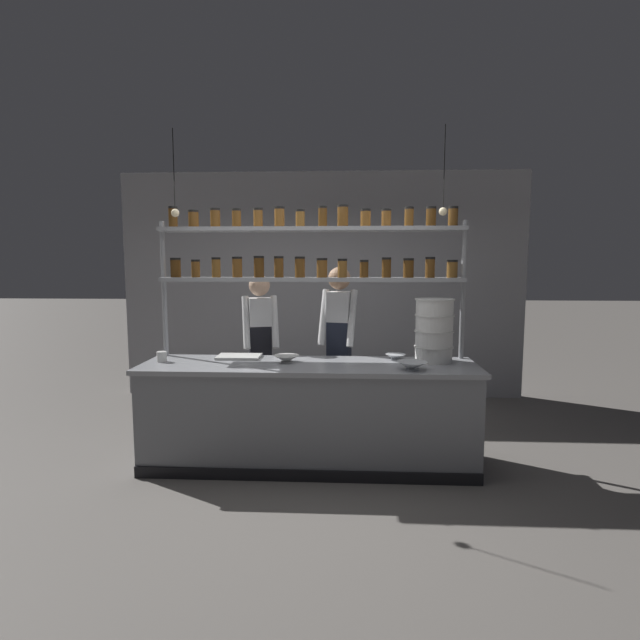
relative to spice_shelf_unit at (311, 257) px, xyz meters
The scene contains 13 objects.
ground_plane 1.89m from the spice_shelf_unit, 90.01° to the right, with size 40.00×40.00×0.00m, color slate.
back_wall 2.10m from the spice_shelf_unit, 90.00° to the left, with size 5.35×0.12×2.99m, color #939399.
prep_counter 1.44m from the spice_shelf_unit, 90.01° to the right, with size 2.95×0.76×0.92m.
spice_shelf_unit is the anchor object (origin of this frame).
chef_left 1.11m from the spice_shelf_unit, 145.16° to the left, with size 0.41×0.34×1.68m.
chef_center 0.92m from the spice_shelf_unit, 50.92° to the left, with size 0.41×0.34×1.76m.
container_stack 1.30m from the spice_shelf_unit, ahead, with size 0.35×0.35×0.57m.
cutting_board 1.15m from the spice_shelf_unit, behind, with size 0.40×0.26×0.02m.
prep_bowl_near_left 1.20m from the spice_shelf_unit, ahead, with size 0.19×0.19×0.05m.
prep_bowl_center_front 0.97m from the spice_shelf_unit, 126.10° to the right, with size 0.23×0.23×0.06m.
prep_bowl_center_back 1.37m from the spice_shelf_unit, 31.42° to the right, with size 0.25×0.25×0.07m.
serving_cup_front 1.63m from the spice_shelf_unit, 166.66° to the right, with size 0.09×0.09×0.09m.
pendant_light_row 0.53m from the spice_shelf_unit, 91.82° to the right, with size 2.36×0.07×0.74m.
Camera 1 is at (0.32, -4.31, 1.81)m, focal length 28.00 mm.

